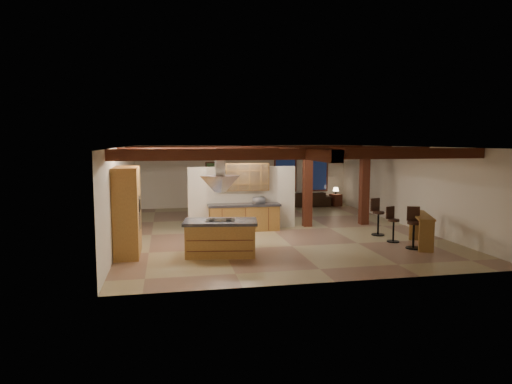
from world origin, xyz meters
The scene contains 23 objects.
ground centered at (0.00, 0.00, 0.00)m, with size 12.00×12.00×0.00m, color tan.
room_walls centered at (0.00, 0.00, 1.78)m, with size 12.00×12.00×12.00m.
ceiling_beams centered at (0.00, 0.00, 2.76)m, with size 10.00×12.00×0.28m.
timber_posts centered at (2.50, 0.50, 1.76)m, with size 2.50×0.30×2.90m.
partition_wall centered at (-1.00, 0.50, 1.10)m, with size 3.80×0.18×2.20m, color silver.
pantry_cabinet centered at (-4.67, -2.60, 1.20)m, with size 0.67×1.60×2.40m.
back_counter centered at (-1.00, 0.11, 0.48)m, with size 2.50×0.66×0.94m.
upper_display_cabinet centered at (-1.00, 0.31, 1.85)m, with size 1.80×0.36×0.95m.
range_hood centered at (-2.20, -3.15, 1.78)m, with size 1.10×1.10×1.40m.
back_windows centered at (2.80, 5.93, 1.50)m, with size 2.70×0.07×1.70m.
framed_art centered at (-1.50, 5.94, 1.70)m, with size 0.65×0.05×0.85m.
recessed_cans centered at (-2.53, -1.93, 2.87)m, with size 3.16×2.46×0.03m.
kitchen_island centered at (-2.20, -3.15, 0.49)m, with size 2.10×1.33×0.98m.
dining_table centered at (-0.68, 3.07, 0.33)m, with size 1.87×1.04×0.66m, color #391B0E.
sofa centered at (2.87, 5.50, 0.34)m, with size 2.33×0.91×0.68m, color black.
microwave centered at (-0.47, 0.11, 1.05)m, with size 0.40×0.27×0.22m, color #BABABF.
bar_counter centered at (3.75, -3.17, 0.63)m, with size 1.05×1.83×0.94m.
side_table centered at (4.33, 5.27, 0.28)m, with size 0.45×0.45×0.57m, color #431610.
table_lamp centered at (4.33, 5.27, 0.80)m, with size 0.28×0.28×0.33m.
bar_stool_a centered at (3.36, -3.42, 0.61)m, with size 0.45×0.46×1.20m.
bar_stool_b centered at (3.19, -2.50, 0.55)m, with size 0.39×0.41×1.08m.
bar_stool_c centered at (3.19, -1.47, 0.61)m, with size 0.43×0.45×1.21m.
dining_chairs centered at (-0.68, 3.07, 0.59)m, with size 2.14×2.14×1.17m.
Camera 1 is at (-3.60, -15.24, 3.09)m, focal length 32.00 mm.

